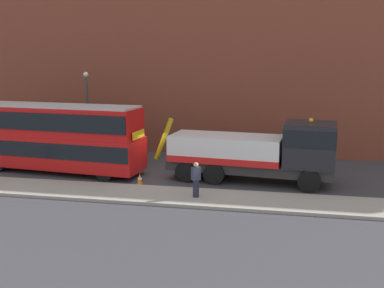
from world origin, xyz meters
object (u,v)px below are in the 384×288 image
recovery_tow_truck (258,151)px  double_decker_bus (54,135)px  pedestrian_bystander (196,180)px  street_lamp (87,106)px  traffic_cone_near_bus (140,180)px

recovery_tow_truck → double_decker_bus: size_ratio=0.91×
recovery_tow_truck → pedestrian_bystander: size_ratio=5.99×
double_decker_bus → street_lamp: street_lamp is taller
recovery_tow_truck → traffic_cone_near_bus: 6.59m
recovery_tow_truck → traffic_cone_near_bus: recovery_tow_truck is taller
double_decker_bus → pedestrian_bystander: (9.37, -3.79, -1.25)m
recovery_tow_truck → pedestrian_bystander: recovery_tow_truck is taller
double_decker_bus → pedestrian_bystander: bearing=-16.1°
double_decker_bus → recovery_tow_truck: bearing=5.7°
recovery_tow_truck → pedestrian_bystander: 4.70m
street_lamp → traffic_cone_near_bus: bearing=-49.4°
double_decker_bus → pedestrian_bystander: double_decker_bus is taller
recovery_tow_truck → street_lamp: 13.28m
recovery_tow_truck → street_lamp: size_ratio=1.76×
pedestrian_bystander → traffic_cone_near_bus: bearing=23.3°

